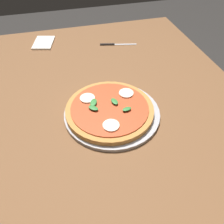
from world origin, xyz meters
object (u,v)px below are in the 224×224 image
object	(u,v)px
serving_tray	(112,113)
napkin	(44,43)
pizza	(110,109)
knife	(114,44)
dining_table	(108,139)

from	to	relation	value
serving_tray	napkin	world-z (taller)	serving_tray
pizza	napkin	world-z (taller)	pizza
napkin	knife	size ratio (longest dim) A/B	0.74
pizza	knife	xyz separation A→B (m)	(-0.47, 0.14, -0.02)
knife	dining_table	bearing A→B (deg)	-17.19
pizza	knife	distance (m)	0.49
serving_tray	napkin	bearing A→B (deg)	-160.88
pizza	serving_tray	bearing A→B (deg)	83.72
knife	pizza	bearing A→B (deg)	-16.63
dining_table	knife	distance (m)	0.53
dining_table	napkin	xyz separation A→B (m)	(-0.61, -0.17, 0.09)
serving_tray	pizza	size ratio (longest dim) A/B	1.10
dining_table	knife	size ratio (longest dim) A/B	8.59
dining_table	knife	world-z (taller)	knife
serving_tray	pizza	distance (m)	0.02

